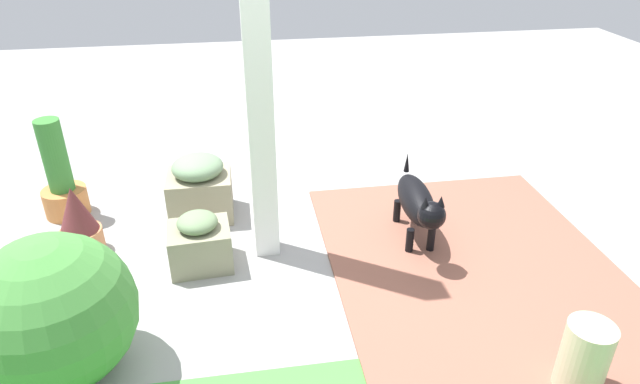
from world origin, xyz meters
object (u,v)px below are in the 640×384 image
(terracotta_pot_tall, at_px, (61,182))
(ceramic_urn, at_px, (584,358))
(porch_pillar, at_px, (257,58))
(stone_planter_nearest, at_px, (200,188))
(dog, at_px, (418,203))
(terracotta_pot_spiky, at_px, (78,222))
(round_shrub, at_px, (54,313))
(stone_planter_near, at_px, (200,243))

(terracotta_pot_tall, xyz_separation_m, ceramic_urn, (-2.82, 2.12, -0.07))
(porch_pillar, xyz_separation_m, ceramic_urn, (-1.38, 1.42, -1.10))
(stone_planter_nearest, bearing_deg, ceramic_urn, 133.17)
(dog, bearing_deg, porch_pillar, -3.54)
(terracotta_pot_spiky, bearing_deg, ceramic_urn, 148.58)
(round_shrub, height_order, dog, round_shrub)
(stone_planter_nearest, bearing_deg, stone_planter_near, 91.14)
(porch_pillar, distance_m, stone_planter_near, 1.21)
(terracotta_pot_tall, bearing_deg, round_shrub, 103.13)
(stone_planter_near, xyz_separation_m, ceramic_urn, (-1.81, 1.31, 0.02))
(stone_planter_nearest, height_order, round_shrub, round_shrub)
(terracotta_pot_spiky, bearing_deg, round_shrub, 98.15)
(stone_planter_nearest, bearing_deg, round_shrub, 67.16)
(stone_planter_near, relative_size, ceramic_urn, 1.05)
(terracotta_pot_spiky, distance_m, dog, 2.23)
(terracotta_pot_spiky, relative_size, terracotta_pot_tall, 0.65)
(round_shrub, xyz_separation_m, terracotta_pot_spiky, (0.16, -1.09, -0.15))
(stone_planter_nearest, relative_size, terracotta_pot_spiky, 0.99)
(stone_planter_near, relative_size, dog, 0.53)
(porch_pillar, relative_size, terracotta_pot_spiky, 5.36)
(porch_pillar, xyz_separation_m, round_shrub, (1.05, 0.92, -0.91))
(round_shrub, relative_size, dog, 1.01)
(ceramic_urn, bearing_deg, terracotta_pot_spiky, -31.42)
(stone_planter_nearest, distance_m, round_shrub, 1.58)
(stone_planter_near, xyz_separation_m, round_shrub, (0.62, 0.81, 0.21))
(stone_planter_nearest, xyz_separation_m, dog, (-1.45, 0.59, 0.07))
(round_shrub, xyz_separation_m, dog, (-2.06, -0.86, -0.08))
(porch_pillar, xyz_separation_m, stone_planter_near, (0.43, 0.11, -1.13))
(porch_pillar, bearing_deg, terracotta_pot_tall, -26.15)
(stone_planter_nearest, bearing_deg, porch_pillar, 129.90)
(stone_planter_nearest, bearing_deg, dog, 157.81)
(round_shrub, relative_size, terracotta_pot_spiky, 1.59)
(stone_planter_nearest, relative_size, round_shrub, 0.62)
(porch_pillar, height_order, terracotta_pot_spiky, porch_pillar)
(stone_planter_near, height_order, ceramic_urn, ceramic_urn)
(stone_planter_near, xyz_separation_m, dog, (-1.44, -0.05, 0.13))
(round_shrub, distance_m, terracotta_pot_spiky, 1.11)
(terracotta_pot_tall, distance_m, ceramic_urn, 3.53)
(porch_pillar, distance_m, terracotta_pot_tall, 1.90)
(dog, bearing_deg, round_shrub, 22.69)
(round_shrub, height_order, terracotta_pot_spiky, round_shrub)
(stone_planter_near, distance_m, dog, 1.44)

